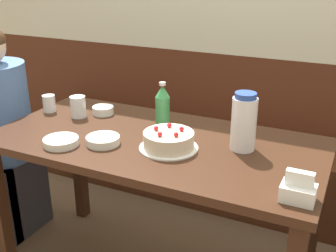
{
  "coord_description": "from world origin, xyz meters",
  "views": [
    {
      "loc": [
        0.77,
        -1.48,
        1.47
      ],
      "look_at": [
        0.04,
        0.05,
        0.8
      ],
      "focal_mm": 45.0,
      "sensor_mm": 36.0,
      "label": 1
    }
  ],
  "objects_px": {
    "bench_seat": "(215,168)",
    "bowl_side_dish": "(103,140)",
    "glass_tumbler_short": "(49,103)",
    "person_pale_blue_shirt": "(0,136)",
    "soju_bottle": "(163,106)",
    "bowl_soup_white": "(103,110)",
    "birthday_cake": "(169,141)",
    "glass_water_tall": "(78,107)",
    "water_pitcher": "(244,122)",
    "napkin_holder": "(298,190)",
    "bowl_rice_small": "(61,142)"
  },
  "relations": [
    {
      "from": "bench_seat",
      "to": "bowl_side_dish",
      "type": "xyz_separation_m",
      "value": [
        -0.18,
        -0.97,
        0.54
      ]
    },
    {
      "from": "glass_tumbler_short",
      "to": "person_pale_blue_shirt",
      "type": "bearing_deg",
      "value": -170.98
    },
    {
      "from": "soju_bottle",
      "to": "glass_tumbler_short",
      "type": "height_order",
      "value": "soju_bottle"
    },
    {
      "from": "bench_seat",
      "to": "bowl_soup_white",
      "type": "distance_m",
      "value": 0.94
    },
    {
      "from": "birthday_cake",
      "to": "glass_water_tall",
      "type": "bearing_deg",
      "value": 165.33
    },
    {
      "from": "birthday_cake",
      "to": "glass_water_tall",
      "type": "xyz_separation_m",
      "value": [
        -0.56,
        0.15,
        0.02
      ]
    },
    {
      "from": "glass_water_tall",
      "to": "person_pale_blue_shirt",
      "type": "bearing_deg",
      "value": -174.23
    },
    {
      "from": "bowl_soup_white",
      "to": "water_pitcher",
      "type": "bearing_deg",
      "value": -8.08
    },
    {
      "from": "napkin_holder",
      "to": "glass_tumbler_short",
      "type": "xyz_separation_m",
      "value": [
        -1.29,
        0.33,
        0.0
      ]
    },
    {
      "from": "bench_seat",
      "to": "soju_bottle",
      "type": "bearing_deg",
      "value": -93.25
    },
    {
      "from": "bowl_rice_small",
      "to": "bench_seat",
      "type": "bearing_deg",
      "value": 72.71
    },
    {
      "from": "soju_bottle",
      "to": "bowl_soup_white",
      "type": "height_order",
      "value": "soju_bottle"
    },
    {
      "from": "bench_seat",
      "to": "person_pale_blue_shirt",
      "type": "distance_m",
      "value": 1.31
    },
    {
      "from": "water_pitcher",
      "to": "person_pale_blue_shirt",
      "type": "relative_size",
      "value": 0.2
    },
    {
      "from": "bench_seat",
      "to": "bowl_soup_white",
      "type": "height_order",
      "value": "bowl_soup_white"
    },
    {
      "from": "bench_seat",
      "to": "birthday_cake",
      "type": "height_order",
      "value": "birthday_cake"
    },
    {
      "from": "water_pitcher",
      "to": "bowl_soup_white",
      "type": "xyz_separation_m",
      "value": [
        -0.75,
        0.11,
        -0.1
      ]
    },
    {
      "from": "bench_seat",
      "to": "person_pale_blue_shirt",
      "type": "bearing_deg",
      "value": -140.81
    },
    {
      "from": "bowl_side_dish",
      "to": "glass_water_tall",
      "type": "distance_m",
      "value": 0.37
    },
    {
      "from": "birthday_cake",
      "to": "glass_tumbler_short",
      "type": "distance_m",
      "value": 0.76
    },
    {
      "from": "bench_seat",
      "to": "bowl_side_dish",
      "type": "height_order",
      "value": "bowl_side_dish"
    },
    {
      "from": "person_pale_blue_shirt",
      "to": "birthday_cake",
      "type": "bearing_deg",
      "value": -5.11
    },
    {
      "from": "birthday_cake",
      "to": "bowl_rice_small",
      "type": "distance_m",
      "value": 0.45
    },
    {
      "from": "water_pitcher",
      "to": "napkin_holder",
      "type": "height_order",
      "value": "water_pitcher"
    },
    {
      "from": "water_pitcher",
      "to": "person_pale_blue_shirt",
      "type": "xyz_separation_m",
      "value": [
        -1.34,
        -0.03,
        -0.29
      ]
    },
    {
      "from": "glass_tumbler_short",
      "to": "bench_seat",
      "type": "bearing_deg",
      "value": 48.85
    },
    {
      "from": "bowl_soup_white",
      "to": "glass_water_tall",
      "type": "xyz_separation_m",
      "value": [
        -0.09,
        -0.09,
        0.03
      ]
    },
    {
      "from": "soju_bottle",
      "to": "person_pale_blue_shirt",
      "type": "bearing_deg",
      "value": -172.99
    },
    {
      "from": "birthday_cake",
      "to": "bowl_side_dish",
      "type": "relative_size",
      "value": 1.72
    },
    {
      "from": "birthday_cake",
      "to": "glass_water_tall",
      "type": "height_order",
      "value": "glass_water_tall"
    },
    {
      "from": "bench_seat",
      "to": "glass_water_tall",
      "type": "relative_size",
      "value": 25.33
    },
    {
      "from": "soju_bottle",
      "to": "bowl_side_dish",
      "type": "height_order",
      "value": "soju_bottle"
    },
    {
      "from": "napkin_holder",
      "to": "birthday_cake",
      "type": "bearing_deg",
      "value": 161.26
    },
    {
      "from": "bowl_side_dish",
      "to": "glass_tumbler_short",
      "type": "xyz_separation_m",
      "value": [
        -0.47,
        0.23,
        0.03
      ]
    },
    {
      "from": "bowl_rice_small",
      "to": "soju_bottle",
      "type": "bearing_deg",
      "value": 52.25
    },
    {
      "from": "water_pitcher",
      "to": "glass_tumbler_short",
      "type": "height_order",
      "value": "water_pitcher"
    },
    {
      "from": "bowl_side_dish",
      "to": "bowl_soup_white",
      "type": "bearing_deg",
      "value": 123.67
    },
    {
      "from": "birthday_cake",
      "to": "water_pitcher",
      "type": "xyz_separation_m",
      "value": [
        0.27,
        0.13,
        0.08
      ]
    },
    {
      "from": "person_pale_blue_shirt",
      "to": "water_pitcher",
      "type": "bearing_deg",
      "value": 1.31
    },
    {
      "from": "glass_water_tall",
      "to": "soju_bottle",
      "type": "bearing_deg",
      "value": 8.46
    },
    {
      "from": "napkin_holder",
      "to": "bowl_rice_small",
      "type": "xyz_separation_m",
      "value": [
        -0.97,
        0.02,
        -0.02
      ]
    },
    {
      "from": "napkin_holder",
      "to": "bowl_side_dish",
      "type": "bearing_deg",
      "value": 172.51
    },
    {
      "from": "bowl_side_dish",
      "to": "glass_tumbler_short",
      "type": "distance_m",
      "value": 0.53
    },
    {
      "from": "bowl_soup_white",
      "to": "glass_tumbler_short",
      "type": "xyz_separation_m",
      "value": [
        -0.27,
        -0.09,
        0.02
      ]
    },
    {
      "from": "soju_bottle",
      "to": "bowl_rice_small",
      "type": "height_order",
      "value": "soju_bottle"
    },
    {
      "from": "bowl_soup_white",
      "to": "glass_tumbler_short",
      "type": "distance_m",
      "value": 0.28
    },
    {
      "from": "napkin_holder",
      "to": "soju_bottle",
      "type": "bearing_deg",
      "value": 149.68
    },
    {
      "from": "bench_seat",
      "to": "napkin_holder",
      "type": "bearing_deg",
      "value": -59.32
    },
    {
      "from": "birthday_cake",
      "to": "water_pitcher",
      "type": "distance_m",
      "value": 0.31
    },
    {
      "from": "soju_bottle",
      "to": "napkin_holder",
      "type": "distance_m",
      "value": 0.79
    }
  ]
}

